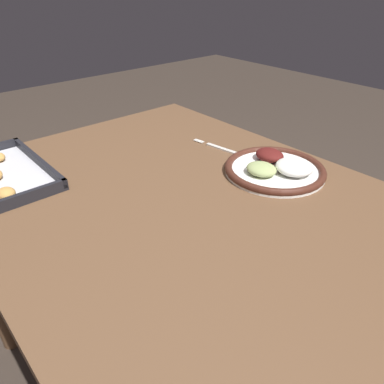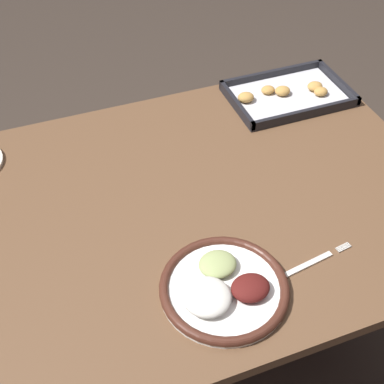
% 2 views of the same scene
% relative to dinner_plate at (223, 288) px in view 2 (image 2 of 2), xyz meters
% --- Properties ---
extents(ground_plane, '(8.00, 8.00, 0.00)m').
position_rel_dinner_plate_xyz_m(ground_plane, '(0.05, 0.27, -0.74)').
color(ground_plane, '#382D26').
extents(dining_table, '(1.20, 0.88, 0.72)m').
position_rel_dinner_plate_xyz_m(dining_table, '(0.05, 0.27, -0.12)').
color(dining_table, brown).
rests_on(dining_table, ground_plane).
extents(dinner_plate, '(0.27, 0.27, 0.05)m').
position_rel_dinner_plate_xyz_m(dinner_plate, '(0.00, 0.00, 0.00)').
color(dinner_plate, white).
rests_on(dinner_plate, dining_table).
extents(fork, '(0.23, 0.05, 0.00)m').
position_rel_dinner_plate_xyz_m(fork, '(0.18, -0.00, -0.01)').
color(fork, silver).
rests_on(fork, dining_table).
extents(baking_tray, '(0.35, 0.23, 0.03)m').
position_rel_dinner_plate_xyz_m(baking_tray, '(0.45, 0.57, -0.00)').
color(baking_tray, black).
rests_on(baking_tray, dining_table).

